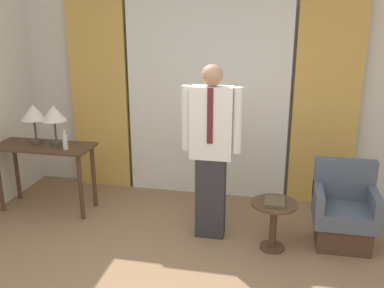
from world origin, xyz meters
TOP-DOWN VIEW (x-y plane):
  - wall_back at (0.00, 2.77)m, footprint 10.00×0.06m
  - curtain_sheer_center at (0.00, 2.64)m, footprint 1.99×0.06m
  - curtain_drape_left at (-1.41, 2.64)m, footprint 0.75×0.06m
  - curtain_drape_right at (1.41, 2.64)m, footprint 0.75×0.06m
  - desk at (-1.76, 1.79)m, footprint 1.14×0.47m
  - table_lamp_left at (-1.89, 1.86)m, footprint 0.29×0.29m
  - table_lamp_right at (-1.64, 1.86)m, footprint 0.29×0.29m
  - bottle_near_edge at (-1.44, 1.71)m, footprint 0.06×0.06m
  - person at (0.24, 1.54)m, footprint 0.60×0.21m
  - armchair at (1.57, 1.65)m, footprint 0.61×0.53m
  - side_table at (0.89, 1.41)m, footprint 0.45×0.45m
  - book at (0.89, 1.39)m, footprint 0.19×0.23m

SIDE VIEW (x-z plane):
  - armchair at x=1.57m, z-range -0.10..0.75m
  - side_table at x=0.89m, z-range 0.09..0.59m
  - book at x=0.89m, z-range 0.50..0.53m
  - desk at x=-1.76m, z-range 0.26..1.05m
  - bottle_near_edge at x=-1.44m, z-range 0.78..1.00m
  - person at x=0.24m, z-range 0.09..1.89m
  - table_lamp_left at x=-1.89m, z-range 0.92..1.38m
  - table_lamp_right at x=-1.64m, z-range 0.92..1.38m
  - curtain_sheer_center at x=0.00m, z-range 0.00..2.58m
  - curtain_drape_left at x=-1.41m, z-range 0.00..2.58m
  - curtain_drape_right at x=1.41m, z-range 0.00..2.58m
  - wall_back at x=0.00m, z-range 0.00..2.70m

